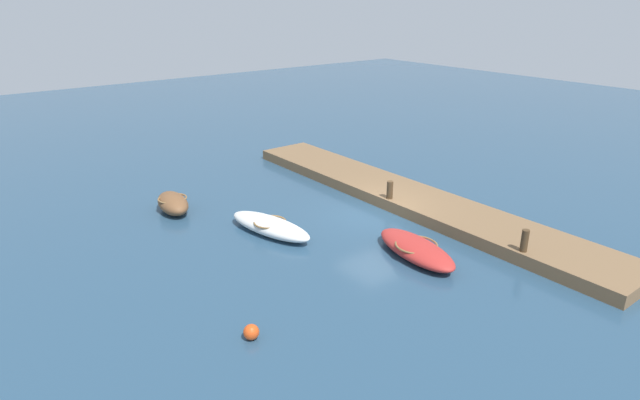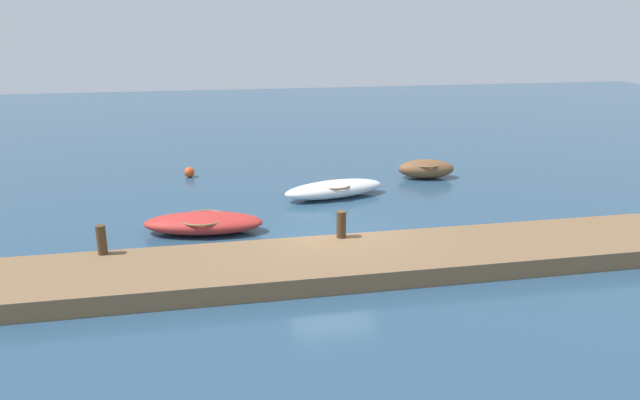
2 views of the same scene
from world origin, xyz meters
name	(u,v)px [view 1 (image 1 of 2)]	position (x,y,z in m)	size (l,w,h in m)	color
ground_plane	(374,215)	(0.00, 0.00, 0.00)	(84.00, 84.00, 0.00)	navy
dock_platform	(409,198)	(0.00, -2.11, 0.24)	(19.59, 2.83, 0.49)	brown
rowboat_white	(270,226)	(1.10, 4.47, 0.32)	(4.09, 2.02, 0.63)	white
rowboat_red	(416,249)	(-3.71, 1.53, 0.32)	(3.84, 1.97, 0.63)	#B72D28
dinghy_brown	(173,203)	(5.49, 6.50, 0.40)	(2.48, 1.47, 0.79)	brown
mooring_post_west	(525,241)	(-6.29, -0.95, 0.88)	(0.25, 0.25, 0.78)	#47331E
mooring_post_mid_west	(390,190)	(0.09, -0.95, 0.87)	(0.27, 0.27, 0.76)	#47331E
marker_buoy	(251,332)	(-4.26, 8.55, 0.22)	(0.43, 0.43, 0.43)	#E54C19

